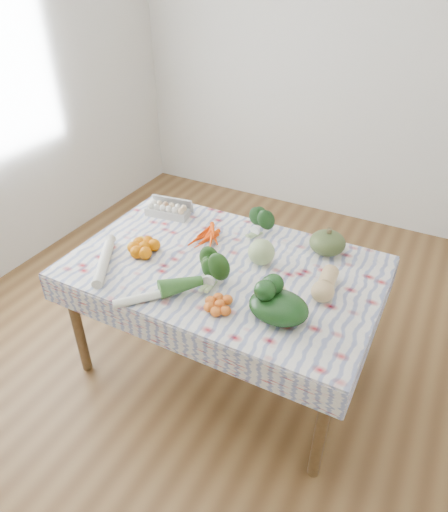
% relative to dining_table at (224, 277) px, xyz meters
% --- Properties ---
extents(ground, '(4.50, 4.50, 0.00)m').
position_rel_dining_table_xyz_m(ground, '(0.00, 0.00, -0.68)').
color(ground, brown).
rests_on(ground, ground).
extents(wall_back, '(4.00, 0.04, 2.80)m').
position_rel_dining_table_xyz_m(wall_back, '(0.00, 2.25, 0.72)').
color(wall_back, silver).
rests_on(wall_back, ground).
extents(dining_table, '(1.60, 1.00, 0.75)m').
position_rel_dining_table_xyz_m(dining_table, '(0.00, 0.00, 0.00)').
color(dining_table, brown).
rests_on(dining_table, ground).
extents(tablecloth, '(1.66, 1.06, 0.01)m').
position_rel_dining_table_xyz_m(tablecloth, '(0.00, 0.00, 0.08)').
color(tablecloth, silver).
rests_on(tablecloth, dining_table).
extents(egg_carton, '(0.29, 0.15, 0.07)m').
position_rel_dining_table_xyz_m(egg_carton, '(-0.57, 0.31, 0.12)').
color(egg_carton, '#B4B3AE').
rests_on(egg_carton, tablecloth).
extents(carrot_bunch, '(0.24, 0.22, 0.04)m').
position_rel_dining_table_xyz_m(carrot_bunch, '(-0.21, 0.18, 0.10)').
color(carrot_bunch, '#F74405').
rests_on(carrot_bunch, tablecloth).
extents(kale_bunch, '(0.19, 0.17, 0.14)m').
position_rel_dining_table_xyz_m(kale_bunch, '(0.04, 0.39, 0.16)').
color(kale_bunch, '#183A16').
rests_on(kale_bunch, tablecloth).
extents(kabocha_squash, '(0.26, 0.26, 0.13)m').
position_rel_dining_table_xyz_m(kabocha_squash, '(0.45, 0.38, 0.15)').
color(kabocha_squash, '#455529').
rests_on(kabocha_squash, tablecloth).
extents(cabbage, '(0.19, 0.19, 0.14)m').
position_rel_dining_table_xyz_m(cabbage, '(0.17, 0.11, 0.16)').
color(cabbage, '#9DB674').
rests_on(cabbage, tablecloth).
extents(butternut_squash, '(0.13, 0.25, 0.11)m').
position_rel_dining_table_xyz_m(butternut_squash, '(0.55, 0.03, 0.14)').
color(butternut_squash, tan).
rests_on(butternut_squash, tablecloth).
extents(orange_cluster, '(0.24, 0.24, 0.08)m').
position_rel_dining_table_xyz_m(orange_cluster, '(-0.45, -0.11, 0.12)').
color(orange_cluster, '#D96801').
rests_on(orange_cluster, tablecloth).
extents(broccoli, '(0.18, 0.18, 0.12)m').
position_rel_dining_table_xyz_m(broccoli, '(0.02, -0.16, 0.14)').
color(broccoli, '#1B4112').
rests_on(broccoli, tablecloth).
extents(mandarin_cluster, '(0.23, 0.23, 0.05)m').
position_rel_dining_table_xyz_m(mandarin_cluster, '(0.15, -0.33, 0.11)').
color(mandarin_cluster, orange).
rests_on(mandarin_cluster, tablecloth).
extents(grapefruit, '(0.12, 0.12, 0.10)m').
position_rel_dining_table_xyz_m(grapefruit, '(0.36, -0.15, 0.14)').
color(grapefruit, '#F3EA87').
rests_on(grapefruit, tablecloth).
extents(spinach_bag, '(0.34, 0.30, 0.13)m').
position_rel_dining_table_xyz_m(spinach_bag, '(0.42, -0.26, 0.15)').
color(spinach_bag, black).
rests_on(spinach_bag, tablecloth).
extents(daikon, '(0.25, 0.37, 0.06)m').
position_rel_dining_table_xyz_m(daikon, '(-0.56, -0.32, 0.11)').
color(daikon, beige).
rests_on(daikon, tablecloth).
extents(leek, '(0.33, 0.36, 0.05)m').
position_rel_dining_table_xyz_m(leek, '(-0.16, -0.40, 0.11)').
color(leek, white).
rests_on(leek, tablecloth).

